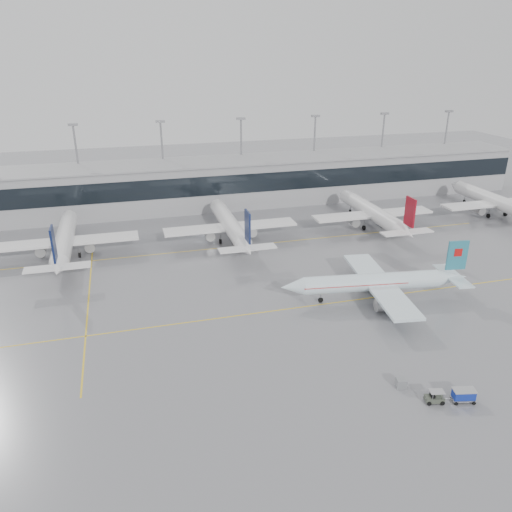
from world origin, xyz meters
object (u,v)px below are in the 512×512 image
object	(u,v)px
baggage_cart	(464,395)
gse_unit	(401,383)
air_canada_jet	(379,282)
baggage_tug	(434,398)

from	to	relation	value
baggage_cart	gse_unit	bearing A→B (deg)	155.59
air_canada_jet	baggage_tug	size ratio (longest dim) A/B	9.76
baggage_tug	baggage_cart	world-z (taller)	baggage_cart
baggage_tug	gse_unit	world-z (taller)	baggage_tug
baggage_tug	gse_unit	bearing A→B (deg)	135.83
baggage_tug	gse_unit	size ratio (longest dim) A/B	2.69
air_canada_jet	baggage_tug	world-z (taller)	air_canada_jet
gse_unit	baggage_cart	bearing A→B (deg)	-20.94
baggage_tug	gse_unit	distance (m)	4.40
air_canada_jet	baggage_cart	bearing A→B (deg)	91.61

